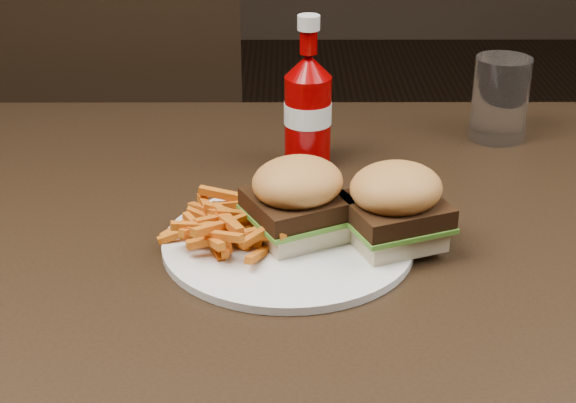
{
  "coord_description": "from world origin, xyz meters",
  "views": [
    {
      "loc": [
        -0.12,
        -0.9,
        1.21
      ],
      "look_at": [
        -0.12,
        -0.06,
        0.8
      ],
      "focal_mm": 55.0,
      "sensor_mm": 36.0,
      "label": 1
    }
  ],
  "objects_px": {
    "plate": "(288,243)",
    "ketchup_bottle": "(308,122)",
    "chair_far": "(126,189)",
    "tumbler": "(500,100)",
    "dining_table": "(388,235)"
  },
  "relations": [
    {
      "from": "plate",
      "to": "chair_far",
      "type": "bearing_deg",
      "value": 111.82
    },
    {
      "from": "plate",
      "to": "tumbler",
      "type": "bearing_deg",
      "value": 47.45
    },
    {
      "from": "chair_far",
      "to": "plate",
      "type": "height_order",
      "value": "plate"
    },
    {
      "from": "chair_far",
      "to": "plate",
      "type": "xyz_separation_m",
      "value": [
        0.33,
        -0.84,
        0.33
      ]
    },
    {
      "from": "plate",
      "to": "ketchup_bottle",
      "type": "relative_size",
      "value": 2.27
    },
    {
      "from": "chair_far",
      "to": "tumbler",
      "type": "xyz_separation_m",
      "value": [
        0.63,
        -0.52,
        0.38
      ]
    },
    {
      "from": "dining_table",
      "to": "tumbler",
      "type": "xyz_separation_m",
      "value": [
        0.18,
        0.25,
        0.08
      ]
    },
    {
      "from": "chair_far",
      "to": "ketchup_bottle",
      "type": "distance_m",
      "value": 0.81
    },
    {
      "from": "dining_table",
      "to": "tumbler",
      "type": "height_order",
      "value": "tumbler"
    },
    {
      "from": "chair_far",
      "to": "tumbler",
      "type": "bearing_deg",
      "value": 132.97
    },
    {
      "from": "plate",
      "to": "tumbler",
      "type": "relative_size",
      "value": 2.24
    },
    {
      "from": "dining_table",
      "to": "ketchup_bottle",
      "type": "distance_m",
      "value": 0.2
    },
    {
      "from": "dining_table",
      "to": "chair_far",
      "type": "bearing_deg",
      "value": 120.34
    },
    {
      "from": "dining_table",
      "to": "plate",
      "type": "bearing_deg",
      "value": -150.15
    },
    {
      "from": "chair_far",
      "to": "ketchup_bottle",
      "type": "bearing_deg",
      "value": 112.98
    }
  ]
}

